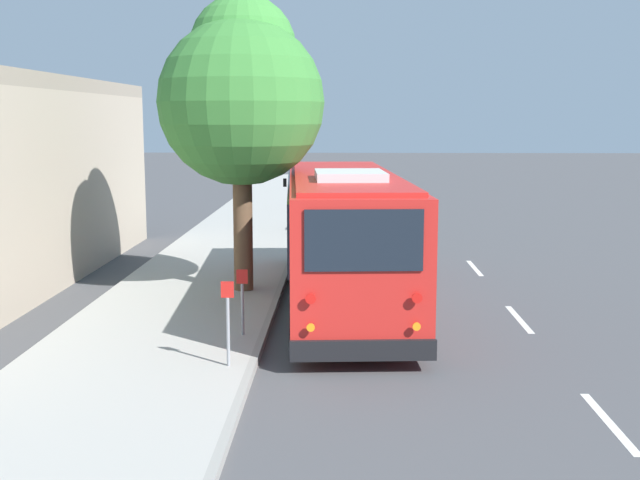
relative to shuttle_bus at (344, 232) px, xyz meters
The scene contains 12 objects.
ground_plane 2.15m from the shuttle_bus, 11.77° to the right, with size 160.00×160.00×0.00m, color #474749.
sidewalk_slab 4.27m from the shuttle_bus, 71.76° to the left, with size 80.00×4.13×0.15m, color #A3A099.
curb_strip 2.61m from the shuttle_bus, 52.36° to the left, with size 80.00×0.14×0.15m, color gray.
shuttle_bus is the anchor object (origin of this frame).
parked_sedan_black 11.93m from the shuttle_bus, ahead, with size 4.27×1.92×1.27m.
parked_sedan_tan 18.87m from the shuttle_bus, ahead, with size 4.27×1.82×1.28m.
street_tree 4.21m from the shuttle_bus, 66.80° to the left, with size 3.99×3.99×7.18m.
sign_post_near 5.63m from the shuttle_bus, 159.19° to the left, with size 0.06×0.22×1.48m.
sign_post_far 3.89m from the shuttle_bus, 148.47° to the left, with size 0.06×0.22×1.30m.
lane_stripe_behind 8.39m from the shuttle_bus, 152.07° to the right, with size 2.40×0.14×0.01m, color silver.
lane_stripe_mid 4.40m from the shuttle_bus, 108.01° to the right, with size 2.40×0.14×0.01m, color silver.
lane_stripe_ahead 6.35m from the shuttle_bus, 38.97° to the right, with size 2.40×0.14×0.01m, color silver.
Camera 1 is at (-19.66, 0.29, 4.38)m, focal length 45.00 mm.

